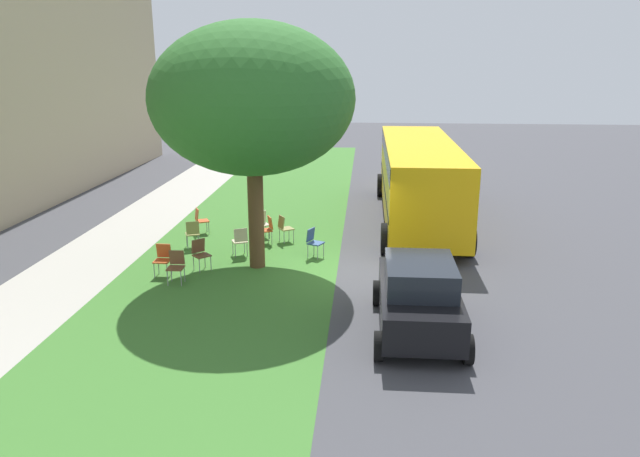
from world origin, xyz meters
TOP-DOWN VIEW (x-y plane):
  - ground at (0.00, 0.00)m, footprint 80.00×80.00m
  - grass_verge at (0.00, 3.20)m, footprint 48.00×6.00m
  - sidewalk_strip at (0.00, 7.60)m, footprint 48.00×2.80m
  - street_tree at (0.20, 2.51)m, footprint 5.50×5.50m
  - chair_0 at (1.09, 3.19)m, footprint 0.56×0.55m
  - chair_1 at (1.76, 4.84)m, footprint 0.54×0.54m
  - chair_2 at (2.61, 2.05)m, footprint 0.57×0.58m
  - chair_3 at (3.11, 2.89)m, footprint 0.57×0.57m
  - chair_4 at (-0.21, 4.05)m, footprint 0.59×0.59m
  - chair_5 at (2.43, 2.59)m, footprint 0.55×0.56m
  - chair_6 at (-1.27, 4.41)m, footprint 0.43×0.43m
  - chair_7 at (3.35, 5.03)m, footprint 0.55×0.56m
  - chair_8 at (1.17, 0.97)m, footprint 0.55×0.56m
  - chair_9 at (-0.73, 4.95)m, footprint 0.43×0.42m
  - parked_car at (-3.75, -1.74)m, footprint 3.70×1.92m
  - school_bus at (5.64, -2.44)m, footprint 10.40×2.80m

SIDE VIEW (x-z plane):
  - ground at x=0.00m, z-range 0.00..0.00m
  - grass_verge at x=0.00m, z-range 0.00..0.01m
  - sidewalk_strip at x=0.00m, z-range 0.00..0.01m
  - chair_0 at x=1.09m, z-range 0.08..0.96m
  - chair_1 at x=1.76m, z-range 0.08..0.96m
  - chair_2 at x=2.61m, z-range 0.08..0.96m
  - chair_3 at x=3.11m, z-range 0.08..0.96m
  - chair_4 at x=-0.21m, z-range 0.08..0.96m
  - chair_5 at x=2.43m, z-range 0.08..0.96m
  - chair_6 at x=-1.27m, z-range 0.08..0.96m
  - chair_7 at x=3.35m, z-range 0.08..0.96m
  - chair_8 at x=1.17m, z-range 0.08..0.96m
  - chair_9 at x=-0.73m, z-range 0.08..0.96m
  - parked_car at x=-3.75m, z-range 0.01..1.66m
  - school_bus at x=5.64m, z-range 0.32..3.20m
  - street_tree at x=0.20m, z-range 1.33..8.09m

